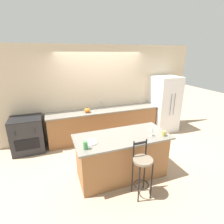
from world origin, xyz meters
TOP-DOWN VIEW (x-y plane):
  - ground_plane at (0.00, 0.00)m, footprint 18.00×18.00m
  - wall_back at (0.00, 0.65)m, footprint 6.00×0.07m
  - back_counter at (0.00, 0.35)m, footprint 3.27×0.63m
  - sink_faucet at (0.00, 0.54)m, footprint 0.02×0.13m
  - kitchen_island at (-0.19, -1.45)m, footprint 1.89×0.86m
  - refrigerator at (2.04, 0.25)m, footprint 0.78×0.80m
  - oven_range at (-2.10, 0.31)m, footprint 0.78×0.67m
  - bar_stool_near at (-0.08, -2.08)m, footprint 0.34×0.34m
  - dinner_plate at (-0.85, -1.49)m, footprint 0.26×0.26m
  - wine_glass at (0.34, -1.64)m, footprint 0.07×0.07m
  - coffee_mug at (0.58, -1.73)m, footprint 0.11×0.08m
  - tumbler_cup at (-0.98, -1.68)m, footprint 0.08×0.08m
  - pumpkin_decoration at (-0.51, 0.26)m, footprint 0.17×0.17m

SIDE VIEW (x-z plane):
  - ground_plane at x=0.00m, z-range 0.00..0.00m
  - back_counter at x=0.00m, z-range 0.00..0.90m
  - oven_range at x=-2.10m, z-range 0.00..0.92m
  - kitchen_island at x=-0.19m, z-range 0.00..0.92m
  - bar_stool_near at x=-0.08m, z-range 0.08..1.14m
  - refrigerator at x=2.04m, z-range 0.00..1.78m
  - dinner_plate at x=-0.85m, z-range 0.92..0.93m
  - pumpkin_decoration at x=-0.51m, z-range 0.88..1.03m
  - coffee_mug at x=0.58m, z-range 0.92..1.02m
  - tumbler_cup at x=-0.98m, z-range 0.92..1.06m
  - sink_faucet at x=0.00m, z-range 0.92..1.14m
  - wine_glass at x=0.34m, z-range 0.96..1.16m
  - wall_back at x=0.00m, z-range 0.00..2.70m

